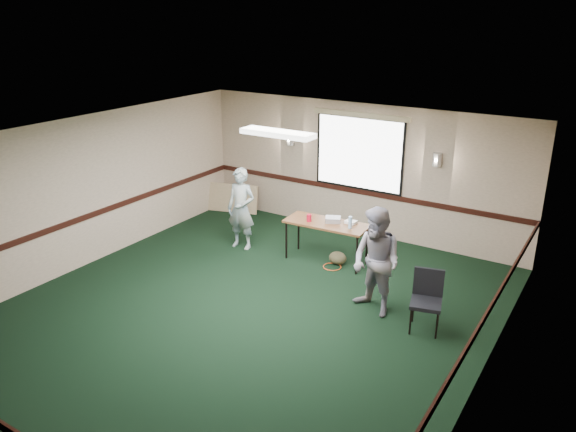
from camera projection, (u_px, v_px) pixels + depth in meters
The scene contains 13 objects.
ground at pixel (243, 314), 8.66m from camera, with size 8.00×8.00×0.00m, color black.
room_shell at pixel (313, 182), 9.80m from camera, with size 8.00×8.02×8.00m.
folding_table at pixel (327, 225), 10.22m from camera, with size 1.57×0.70×0.77m.
projector at pixel (333, 220), 10.22m from camera, with size 0.27×0.23×0.09m, color #9B9CA3.
game_console at pixel (351, 222), 10.16m from camera, with size 0.20×0.16×0.05m, color white.
red_cup at pixel (309, 218), 10.24m from camera, with size 0.09×0.09×0.13m, color red.
water_bottle at pixel (350, 222), 9.89m from camera, with size 0.07×0.07×0.22m, color #8EBBE8.
duffel_bag at pixel (338, 258), 10.30m from camera, with size 0.34×0.25×0.24m, color #4D452C.
cable_coil at pixel (332, 267), 10.21m from camera, with size 0.33×0.33×0.02m, color #D64C1A.
folded_table at pixel (231, 198), 12.90m from camera, with size 1.28×0.05×0.66m, color tan.
conference_chair at pixel (427, 295), 8.13m from camera, with size 0.54×0.55×0.90m.
person_left at pixel (241, 209), 10.80m from camera, with size 0.58×0.38×1.60m, color #3E6288.
person_right at pixel (376, 262), 8.43m from camera, with size 0.82×0.64×1.69m, color #7E8EC4.
Camera 1 is at (4.63, -6.06, 4.43)m, focal length 35.00 mm.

